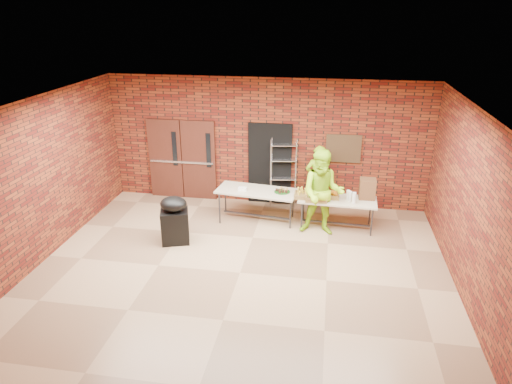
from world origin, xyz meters
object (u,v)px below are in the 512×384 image
wire_rack (283,173)px  covered_grill (175,220)px  table_right (337,202)px  coffee_dispenser (367,189)px  table_left (257,193)px  volunteer_woman (318,179)px  volunteer_man (322,193)px

wire_rack → covered_grill: wire_rack is taller
table_right → coffee_dispenser: size_ratio=3.82×
table_right → covered_grill: 3.65m
table_left → volunteer_woman: (1.39, 0.74, 0.15)m
coffee_dispenser → volunteer_woman: size_ratio=0.27×
coffee_dispenser → volunteer_man: (-0.99, -0.48, 0.03)m
volunteer_woman → volunteer_man: bearing=93.4°
table_left → covered_grill: size_ratio=1.85×
wire_rack → table_left: (-0.52, -0.97, -0.17)m
covered_grill → volunteer_woman: size_ratio=0.62×
wire_rack → coffee_dispenser: bearing=-32.2°
coffee_dispenser → covered_grill: (-4.08, -1.41, -0.42)m
volunteer_woman → covered_grill: bearing=32.0°
wire_rack → covered_grill: size_ratio=1.67×
coffee_dispenser → volunteer_man: volunteer_man is taller
table_left → table_right: bearing=4.1°
wire_rack → table_right: (1.35, -1.07, -0.22)m
volunteer_woman → table_right: bearing=116.4°
coffee_dispenser → volunteer_man: 1.10m
coffee_dispenser → wire_rack: bearing=155.6°
wire_rack → table_right: wire_rack is taller
coffee_dispenser → volunteer_woman: 1.32m
table_left → volunteer_woman: 1.58m
coffee_dispenser → volunteer_woman: volunteer_woman is taller
coffee_dispenser → covered_grill: 4.34m
table_right → covered_grill: bearing=-157.3°
table_left → table_right: 1.87m
table_right → volunteer_woman: size_ratio=1.04×
table_left → covered_grill: covered_grill is taller
wire_rack → volunteer_man: (1.01, -1.39, 0.10)m
wire_rack → table_left: wire_rack is taller
coffee_dispenser → table_right: bearing=-166.1°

